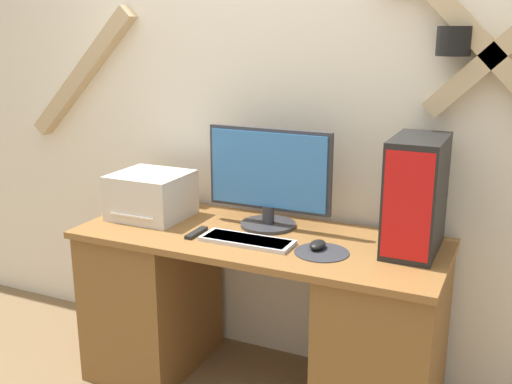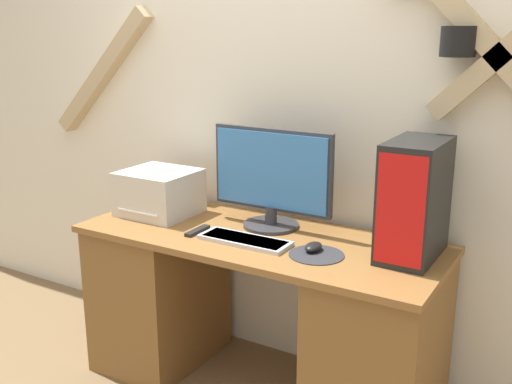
# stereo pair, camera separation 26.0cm
# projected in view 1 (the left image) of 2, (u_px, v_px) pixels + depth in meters

# --- Properties ---
(wall_back) EXTENTS (6.40, 0.19, 2.70)m
(wall_back) POSITION_uv_depth(u_px,v_px,m) (295.00, 93.00, 2.82)
(wall_back) COLOR silver
(wall_back) RESTS_ON ground_plane
(desk) EXTENTS (1.64, 0.65, 0.77)m
(desk) POSITION_uv_depth(u_px,v_px,m) (259.00, 312.00, 2.75)
(desk) COLOR brown
(desk) RESTS_ON ground_plane
(monitor) EXTENTS (0.59, 0.26, 0.46)m
(monitor) POSITION_uv_depth(u_px,v_px,m) (269.00, 176.00, 2.71)
(monitor) COLOR #333338
(monitor) RESTS_ON desk
(keyboard) EXTENTS (0.40, 0.14, 0.02)m
(keyboard) POSITION_uv_depth(u_px,v_px,m) (247.00, 240.00, 2.56)
(keyboard) COLOR silver
(keyboard) RESTS_ON desk
(mousepad) EXTENTS (0.23, 0.23, 0.00)m
(mousepad) POSITION_uv_depth(u_px,v_px,m) (322.00, 252.00, 2.44)
(mousepad) COLOR #2D2D33
(mousepad) RESTS_ON desk
(mouse) EXTENTS (0.06, 0.10, 0.03)m
(mouse) POSITION_uv_depth(u_px,v_px,m) (318.00, 245.00, 2.47)
(mouse) COLOR black
(mouse) RESTS_ON mousepad
(computer_tower) EXTENTS (0.20, 0.37, 0.47)m
(computer_tower) POSITION_uv_depth(u_px,v_px,m) (416.00, 195.00, 2.41)
(computer_tower) COLOR black
(computer_tower) RESTS_ON desk
(printer) EXTENTS (0.34, 0.33, 0.22)m
(printer) POSITION_uv_depth(u_px,v_px,m) (151.00, 195.00, 2.88)
(printer) COLOR beige
(printer) RESTS_ON desk
(remote_control) EXTENTS (0.03, 0.15, 0.02)m
(remote_control) POSITION_uv_depth(u_px,v_px,m) (196.00, 233.00, 2.66)
(remote_control) COLOR black
(remote_control) RESTS_ON desk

